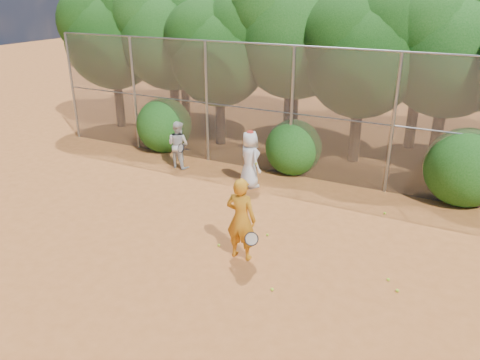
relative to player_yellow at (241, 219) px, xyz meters
The scene contains 23 objects.
ground 1.30m from the player_yellow, 79.78° to the right, with size 80.00×80.00×0.00m, color #AB5B26.
fence_back 5.24m from the player_yellow, 89.56° to the left, with size 20.05×0.09×4.03m.
tree_0 12.10m from the player_yellow, 142.37° to the left, with size 4.38×3.81×6.00m.
tree_1 10.73m from the player_yellow, 131.52° to the left, with size 4.64×4.03×6.35m.
tree_2 8.59m from the player_yellow, 121.67° to the left, with size 3.99×3.47×5.47m.
tree_3 8.86m from the player_yellow, 102.59° to the left, with size 4.89×4.26×6.70m.
tree_4 7.91m from the player_yellow, 84.47° to the left, with size 4.19×3.64×5.73m.
tree_5 9.30m from the player_yellow, 68.49° to the left, with size 4.51×3.92×6.17m.
tree_9 13.09m from the player_yellow, 127.99° to the left, with size 4.83×4.20×6.62m.
tree_10 11.16m from the player_yellow, 105.27° to the left, with size 5.15×4.48×7.06m.
tree_11 10.51m from the player_yellow, 77.20° to the left, with size 4.64×4.03×6.35m.
bush_0 7.97m from the player_yellow, 137.14° to the left, with size 2.00×2.00×2.00m, color #174D13.
bush_1 5.49m from the player_yellow, 98.82° to the left, with size 1.80×1.80×1.80m, color #174D13.
bush_2 6.83m from the player_yellow, 52.51° to the left, with size 2.20×2.20×2.20m, color #174D13.
player_yellow is the anchor object (origin of this frame).
player_teen 3.99m from the player_yellow, 112.87° to the left, with size 1.00×0.92×1.75m.
player_white 5.96m from the player_yellow, 136.85° to the left, with size 0.87×0.75×1.57m.
ball_0 3.47m from the player_yellow, ahead, with size 0.07×0.07×0.07m, color #B4DA27.
ball_1 3.28m from the player_yellow, ahead, with size 0.07×0.07×0.07m, color #B4DA27.
ball_2 1.67m from the player_yellow, 37.24° to the right, with size 0.07×0.07×0.07m, color #B4DA27.
ball_4 1.14m from the player_yellow, 165.97° to the left, with size 0.07×0.07×0.07m, color #B4DA27.
ball_5 4.45m from the player_yellow, 55.59° to the left, with size 0.07×0.07×0.07m, color #B4DA27.
ball_6 1.46m from the player_yellow, 82.44° to the left, with size 0.07×0.07×0.07m, color #B4DA27.
Camera 1 is at (3.86, -7.15, 5.60)m, focal length 35.00 mm.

